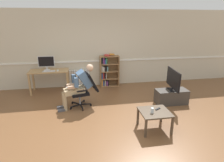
# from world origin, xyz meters

# --- Properties ---
(ground_plane) EXTENTS (18.00, 18.00, 0.00)m
(ground_plane) POSITION_xyz_m (0.00, 0.00, 0.00)
(ground_plane) COLOR brown
(back_wall) EXTENTS (12.00, 0.13, 2.70)m
(back_wall) POSITION_xyz_m (0.00, 2.65, 1.35)
(back_wall) COLOR beige
(back_wall) RESTS_ON ground_plane
(computer_desk) EXTENTS (1.26, 0.58, 0.76)m
(computer_desk) POSITION_xyz_m (-1.74, 2.15, 0.64)
(computer_desk) COLOR tan
(computer_desk) RESTS_ON ground_plane
(imac_monitor) EXTENTS (0.53, 0.14, 0.46)m
(imac_monitor) POSITION_xyz_m (-1.80, 2.23, 1.02)
(imac_monitor) COLOR silver
(imac_monitor) RESTS_ON computer_desk
(keyboard) EXTENTS (0.39, 0.12, 0.02)m
(keyboard) POSITION_xyz_m (-1.71, 2.01, 0.77)
(keyboard) COLOR silver
(keyboard) RESTS_ON computer_desk
(computer_mouse) EXTENTS (0.06, 0.10, 0.03)m
(computer_mouse) POSITION_xyz_m (-1.44, 2.03, 0.77)
(computer_mouse) COLOR white
(computer_mouse) RESTS_ON computer_desk
(bookshelf) EXTENTS (0.69, 0.29, 1.20)m
(bookshelf) POSITION_xyz_m (0.27, 2.44, 0.57)
(bookshelf) COLOR olive
(bookshelf) RESTS_ON ground_plane
(radiator) EXTENTS (0.71, 0.08, 0.63)m
(radiator) POSITION_xyz_m (-0.76, 2.54, 0.31)
(radiator) COLOR white
(radiator) RESTS_ON ground_plane
(office_chair) EXTENTS (0.83, 0.65, 0.96)m
(office_chair) POSITION_xyz_m (-0.61, 0.87, 0.52)
(office_chair) COLOR black
(office_chair) RESTS_ON ground_plane
(person_seated) EXTENTS (1.06, 0.52, 1.19)m
(person_seated) POSITION_xyz_m (-0.78, 0.83, 0.64)
(person_seated) COLOR tan
(person_seated) RESTS_ON ground_plane
(tv_stand) EXTENTS (0.91, 0.43, 0.42)m
(tv_stand) POSITION_xyz_m (1.86, 0.60, 0.21)
(tv_stand) COLOR #3D3833
(tv_stand) RESTS_ON ground_plane
(tv_screen) EXTENTS (0.24, 0.92, 0.60)m
(tv_screen) POSITION_xyz_m (1.87, 0.60, 0.73)
(tv_screen) COLOR black
(tv_screen) RESTS_ON tv_stand
(coffee_table) EXTENTS (0.64, 0.59, 0.43)m
(coffee_table) POSITION_xyz_m (0.84, -0.61, 0.37)
(coffee_table) COLOR #4C3D2D
(coffee_table) RESTS_ON ground_plane
(drinking_glass) EXTENTS (0.06, 0.06, 0.11)m
(drinking_glass) POSITION_xyz_m (0.76, -0.66, 0.49)
(drinking_glass) COLOR silver
(drinking_glass) RESTS_ON coffee_table
(spare_remote) EXTENTS (0.15, 0.11, 0.02)m
(spare_remote) POSITION_xyz_m (0.95, -0.52, 0.44)
(spare_remote) COLOR black
(spare_remote) RESTS_ON coffee_table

